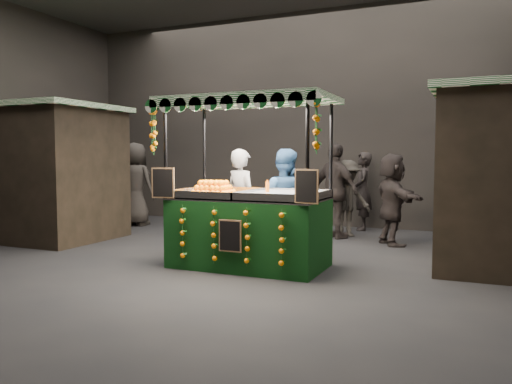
% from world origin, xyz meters
% --- Properties ---
extents(ground, '(12.00, 12.00, 0.00)m').
position_xyz_m(ground, '(0.00, 0.00, 0.00)').
color(ground, black).
rests_on(ground, ground).
extents(market_hall, '(12.10, 10.10, 5.05)m').
position_xyz_m(market_hall, '(0.00, 0.00, 3.38)').
color(market_hall, black).
rests_on(market_hall, ground).
extents(neighbour_stall_left, '(3.00, 2.20, 2.60)m').
position_xyz_m(neighbour_stall_left, '(-4.40, 1.00, 1.31)').
color(neighbour_stall_left, black).
rests_on(neighbour_stall_left, ground).
extents(juice_stall, '(2.54, 1.49, 2.46)m').
position_xyz_m(juice_stall, '(0.48, 0.20, 0.76)').
color(juice_stall, black).
rests_on(juice_stall, ground).
extents(vendor_grey, '(0.75, 0.63, 1.74)m').
position_xyz_m(vendor_grey, '(-0.04, 1.06, 0.87)').
color(vendor_grey, slate).
rests_on(vendor_grey, ground).
extents(vendor_blue, '(0.93, 0.77, 1.74)m').
position_xyz_m(vendor_blue, '(0.65, 1.21, 0.87)').
color(vendor_blue, navy).
rests_on(vendor_blue, ground).
extents(shopper_0, '(0.66, 0.47, 1.68)m').
position_xyz_m(shopper_0, '(-4.50, 3.56, 0.84)').
color(shopper_0, '#2D2725').
rests_on(shopper_0, ground).
extents(shopper_1, '(0.90, 0.79, 1.58)m').
position_xyz_m(shopper_1, '(3.39, 2.02, 0.79)').
color(shopper_1, '#2E2725').
rests_on(shopper_1, ground).
extents(shopper_2, '(1.18, 0.92, 1.88)m').
position_xyz_m(shopper_2, '(0.97, 3.27, 0.94)').
color(shopper_2, black).
rests_on(shopper_2, ground).
extents(shopper_3, '(1.13, 1.08, 1.55)m').
position_xyz_m(shopper_3, '(1.12, 3.57, 0.77)').
color(shopper_3, '#2A2622').
rests_on(shopper_3, ground).
extents(shopper_4, '(0.96, 0.64, 1.94)m').
position_xyz_m(shopper_4, '(-3.83, 3.26, 0.97)').
color(shopper_4, '#2B2723').
rests_on(shopper_4, ground).
extents(shopper_5, '(1.24, 1.58, 1.68)m').
position_xyz_m(shopper_5, '(2.11, 2.95, 0.84)').
color(shopper_5, '#2A2322').
rests_on(shopper_5, ground).
extents(shopper_6, '(0.55, 0.71, 1.71)m').
position_xyz_m(shopper_6, '(1.22, 4.60, 0.86)').
color(shopper_6, black).
rests_on(shopper_6, ground).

